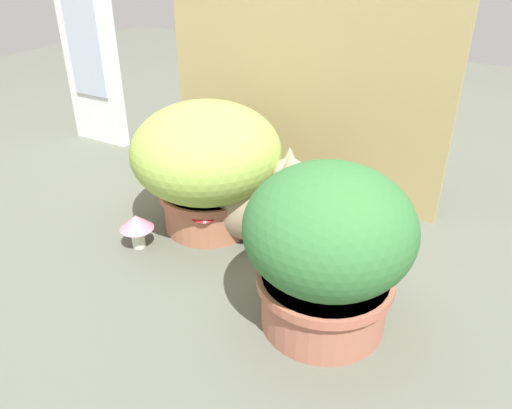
% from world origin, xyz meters
% --- Properties ---
extents(ground_plane, '(6.00, 6.00, 0.00)m').
position_xyz_m(ground_plane, '(0.00, 0.00, 0.00)').
color(ground_plane, '#5A5E51').
extents(cardboard_backdrop, '(1.04, 0.03, 0.78)m').
position_xyz_m(cardboard_backdrop, '(-0.01, 0.50, 0.39)').
color(cardboard_backdrop, tan).
rests_on(cardboard_backdrop, ground).
extents(window_panel_white, '(0.29, 0.05, 0.97)m').
position_xyz_m(window_panel_white, '(-1.02, 0.49, 0.49)').
color(window_panel_white, white).
rests_on(window_panel_white, ground).
extents(grass_planter, '(0.47, 0.47, 0.42)m').
position_xyz_m(grass_planter, '(-0.15, 0.10, 0.23)').
color(grass_planter, '#AD6B4E').
rests_on(grass_planter, ground).
extents(leafy_planter, '(0.40, 0.40, 0.43)m').
position_xyz_m(leafy_planter, '(0.37, -0.15, 0.23)').
color(leafy_planter, '#AD6851').
rests_on(leafy_planter, ground).
extents(cat, '(0.39, 0.26, 0.32)m').
position_xyz_m(cat, '(0.03, 0.11, 0.12)').
color(cat, tan).
rests_on(cat, ground).
extents(mushroom_ornament_pink, '(0.10, 0.10, 0.11)m').
position_xyz_m(mushroom_ornament_pink, '(-0.27, -0.12, 0.08)').
color(mushroom_ornament_pink, silver).
rests_on(mushroom_ornament_pink, ground).
extents(mushroom_ornament_red, '(0.08, 0.08, 0.14)m').
position_xyz_m(mushroom_ornament_red, '(-0.09, -0.01, 0.10)').
color(mushroom_ornament_red, '#E7E6C5').
rests_on(mushroom_ornament_red, ground).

